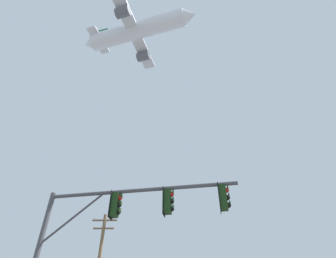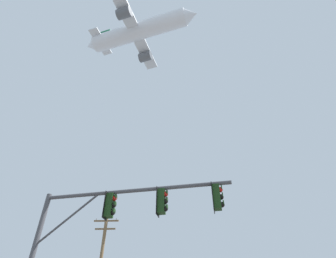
% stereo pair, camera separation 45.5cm
% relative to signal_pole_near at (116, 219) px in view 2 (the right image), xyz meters
% --- Properties ---
extents(signal_pole_near, '(7.39, 1.40, 5.61)m').
position_rel_signal_pole_near_xyz_m(signal_pole_near, '(0.00, 0.00, 0.00)').
color(signal_pole_near, '#4C4C51').
rests_on(signal_pole_near, ground).
extents(airplane, '(24.75, 19.12, 6.81)m').
position_rel_signal_pole_near_xyz_m(airplane, '(-5.09, 22.27, 46.53)').
color(airplane, white).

